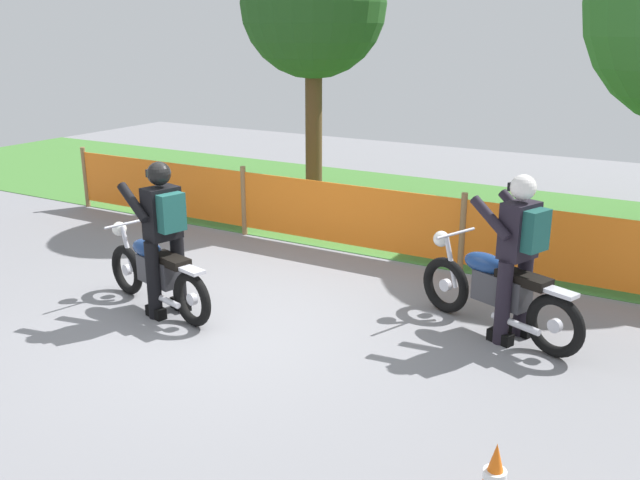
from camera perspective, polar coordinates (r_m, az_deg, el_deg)
The scene contains 9 objects.
ground at distance 7.46m, azimuth -8.05°, elevation -6.72°, with size 24.00×24.00×0.02m, color gray.
grass_verge at distance 11.85m, azimuth 7.91°, elevation 2.46°, with size 24.00×5.20×0.01m, color #427A33.
barrier_fence at distance 9.44m, azimuth 1.99°, elevation 2.15°, with size 10.30×0.08×1.05m.
tree_leftmost at distance 11.41m, azimuth -0.56°, elevation 19.02°, with size 2.34×2.34×4.55m.
motorcycle_lead at distance 7.74m, azimuth -13.55°, elevation -2.59°, with size 1.86×0.71×0.90m.
motorcycle_trailing at distance 7.17m, azimuth 14.52°, elevation -4.10°, with size 1.89×0.91×0.94m.
rider_lead at distance 7.42m, azimuth -12.96°, elevation 0.78°, with size 0.75×0.64×1.69m.
rider_trailing at distance 6.89m, azimuth 16.26°, elevation -0.75°, with size 0.78×0.68×1.69m.
traffic_cone at distance 4.72m, azimuth 14.38°, elevation -18.90°, with size 0.32×0.32×0.53m.
Camera 1 is at (4.28, -5.32, 3.00)m, focal length 38.25 mm.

